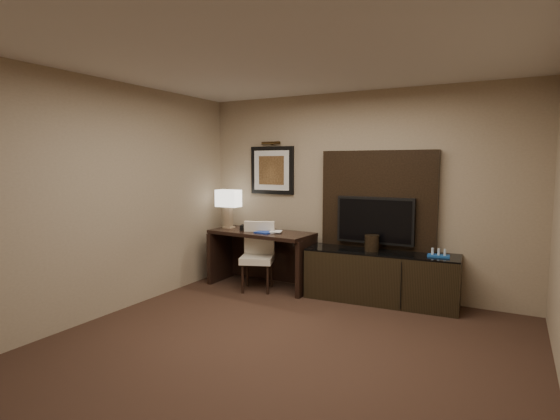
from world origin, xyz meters
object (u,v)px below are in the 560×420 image
Objects in this scene: tv at (375,220)px; table_lamp at (229,209)px; minibar_tray at (439,253)px; credenza at (381,277)px; ice_bucket at (372,243)px; desk at (261,259)px; desk_chair at (257,258)px; desk_phone at (247,227)px.

table_lamp is (-2.16, -0.19, 0.06)m from tv.
table_lamp reaches higher than minibar_tray.
ice_bucket reaches higher than credenza.
ice_bucket is at bearing -170.19° from credenza.
table_lamp is 2.99m from minibar_tray.
minibar_tray is (2.97, 0.07, -0.38)m from table_lamp.
desk is at bearing -4.55° from table_lamp.
desk reaches higher than credenza.
minibar_tray is at bearing 1.29° from table_lamp.
desk is 7.26× the size of ice_bucket.
ice_bucket is 0.80m from minibar_tray.
ice_bucket is at bearing 7.22° from desk.
tv is 1.77× the size of table_lamp.
desk_chair is 0.93m from table_lamp.
desk_chair is at bearing -172.89° from credenza.
tv is at bearing 5.11° from table_lamp.
desk_chair reaches higher than credenza.
tv is at bearing -11.62° from desk_phone.
desk_chair reaches higher than desk_phone.
desk is at bearing 180.00° from credenza.
credenza is 10.37× the size of desk_phone.
desk is 5.91× the size of minibar_tray.
credenza is 0.78m from minibar_tray.
credenza is 2.10× the size of desk_chair.
tv is at bearing 13.27° from desk.
minibar_tray is (2.62, 0.11, -0.15)m from desk_phone.
table_lamp is at bearing -179.99° from desk.
desk_phone reaches higher than desk.
credenza is at bearing 7.95° from desk.
ice_bucket is at bearing -16.87° from desk_phone.
tv is 4.90× the size of ice_bucket.
minibar_tray is at bearing -8.86° from tv.
minibar_tray reaches higher than credenza.
desk_phone is (-1.81, -0.23, -0.18)m from tv.
desk is 0.22m from desk_chair.
desk is 1.65× the size of desk_chair.
ice_bucket reaches higher than minibar_tray.
tv is at bearing 128.22° from credenza.
desk_chair reaches higher than ice_bucket.
minibar_tray is at bearing 7.31° from desk.
credenza is at bearing -16.20° from desk_phone.
credenza is 7.52× the size of minibar_tray.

